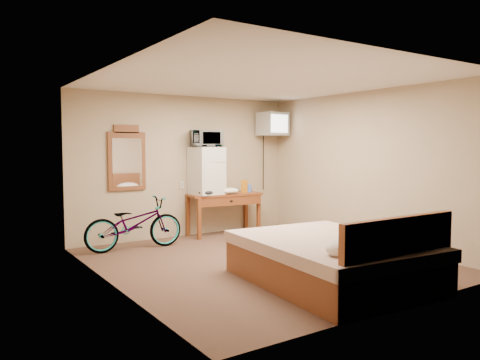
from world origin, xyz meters
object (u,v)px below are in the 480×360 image
(desk, at_px, (225,200))
(bicycle, at_px, (134,224))
(microwave, at_px, (206,139))
(crt_television, at_px, (273,124))
(bed, at_px, (335,259))
(mini_fridge, at_px, (207,171))
(blue_cup, at_px, (249,188))
(wall_mirror, at_px, (127,159))

(desk, relative_size, bicycle, 0.91)
(microwave, xyz_separation_m, crt_television, (1.45, -0.04, 0.29))
(desk, height_order, bicycle, bicycle)
(crt_television, distance_m, bed, 4.17)
(mini_fridge, distance_m, bed, 3.54)
(blue_cup, bearing_deg, microwave, 175.40)
(crt_television, bearing_deg, desk, -178.90)
(crt_television, height_order, wall_mirror, crt_television)
(blue_cup, distance_m, bed, 3.58)
(wall_mirror, bearing_deg, bed, -72.46)
(mini_fridge, relative_size, crt_television, 1.38)
(microwave, relative_size, bed, 0.23)
(microwave, distance_m, wall_mirror, 1.45)
(bicycle, height_order, bed, bed)
(wall_mirror, bearing_deg, desk, -8.92)
(desk, relative_size, bed, 0.60)
(wall_mirror, bearing_deg, bicycle, -100.85)
(microwave, relative_size, blue_cup, 3.76)
(microwave, distance_m, crt_television, 1.48)
(bed, bearing_deg, desk, 80.09)
(wall_mirror, relative_size, bicycle, 0.70)
(bed, bearing_deg, blue_cup, 71.60)
(crt_television, bearing_deg, mini_fridge, 178.53)
(bicycle, relative_size, bed, 0.66)
(mini_fridge, xyz_separation_m, bed, (-0.24, -3.42, -0.88))
(blue_cup, height_order, wall_mirror, wall_mirror)
(microwave, height_order, crt_television, crt_television)
(crt_television, xyz_separation_m, wall_mirror, (-2.84, 0.25, -0.64))
(microwave, bearing_deg, desk, 8.25)
(desk, distance_m, mini_fridge, 0.65)
(bed, bearing_deg, microwave, 85.99)
(wall_mirror, bearing_deg, microwave, -8.77)
(bicycle, bearing_deg, desk, -78.01)
(mini_fridge, relative_size, blue_cup, 5.80)
(wall_mirror, bearing_deg, mini_fridge, -8.78)
(desk, height_order, mini_fridge, mini_fridge)
(microwave, height_order, blue_cup, microwave)
(microwave, xyz_separation_m, bicycle, (-1.50, -0.37, -1.34))
(wall_mirror, bearing_deg, blue_cup, -7.17)
(bed, bearing_deg, crt_television, 63.54)
(bicycle, bearing_deg, wall_mirror, -8.38)
(mini_fridge, xyz_separation_m, microwave, (0.00, 0.00, 0.57))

